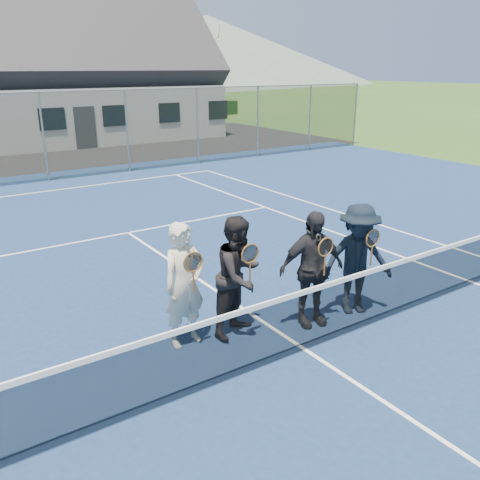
{
  "coord_description": "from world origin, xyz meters",
  "views": [
    {
      "loc": [
        -4.27,
        -4.65,
        3.8
      ],
      "look_at": [
        -0.09,
        1.5,
        1.25
      ],
      "focal_mm": 38.0,
      "sensor_mm": 36.0,
      "label": 1
    }
  ],
  "objects_px": {
    "player_b": "(239,276)",
    "player_c": "(312,269)",
    "tennis_net": "(307,317)",
    "player_d": "(357,259)",
    "player_a": "(184,285)",
    "clubhouse": "(65,62)"
  },
  "relations": [
    {
      "from": "player_b",
      "to": "player_c",
      "type": "bearing_deg",
      "value": -20.38
    },
    {
      "from": "tennis_net",
      "to": "player_d",
      "type": "bearing_deg",
      "value": 18.15
    },
    {
      "from": "player_a",
      "to": "player_c",
      "type": "bearing_deg",
      "value": -16.5
    },
    {
      "from": "tennis_net",
      "to": "clubhouse",
      "type": "height_order",
      "value": "clubhouse"
    },
    {
      "from": "tennis_net",
      "to": "player_d",
      "type": "height_order",
      "value": "player_d"
    },
    {
      "from": "player_a",
      "to": "player_d",
      "type": "xyz_separation_m",
      "value": [
        2.72,
        -0.66,
        -0.0
      ]
    },
    {
      "from": "player_a",
      "to": "player_d",
      "type": "distance_m",
      "value": 2.8
    },
    {
      "from": "clubhouse",
      "to": "player_b",
      "type": "distance_m",
      "value": 23.65
    },
    {
      "from": "tennis_net",
      "to": "player_d",
      "type": "distance_m",
      "value": 1.57
    },
    {
      "from": "player_a",
      "to": "clubhouse",
      "type": "bearing_deg",
      "value": 77.01
    },
    {
      "from": "clubhouse",
      "to": "player_a",
      "type": "distance_m",
      "value": 23.67
    },
    {
      "from": "tennis_net",
      "to": "player_b",
      "type": "height_order",
      "value": "player_b"
    },
    {
      "from": "tennis_net",
      "to": "player_c",
      "type": "distance_m",
      "value": 0.91
    },
    {
      "from": "tennis_net",
      "to": "player_a",
      "type": "height_order",
      "value": "player_a"
    },
    {
      "from": "clubhouse",
      "to": "player_d",
      "type": "height_order",
      "value": "clubhouse"
    },
    {
      "from": "player_a",
      "to": "player_c",
      "type": "distance_m",
      "value": 1.94
    },
    {
      "from": "clubhouse",
      "to": "player_c",
      "type": "bearing_deg",
      "value": -98.29
    },
    {
      "from": "player_c",
      "to": "player_d",
      "type": "relative_size",
      "value": 1.0
    },
    {
      "from": "player_b",
      "to": "player_c",
      "type": "height_order",
      "value": "same"
    },
    {
      "from": "player_c",
      "to": "player_d",
      "type": "xyz_separation_m",
      "value": [
        0.86,
        -0.11,
        -0.0
      ]
    },
    {
      "from": "clubhouse",
      "to": "player_b",
      "type": "height_order",
      "value": "clubhouse"
    },
    {
      "from": "player_b",
      "to": "player_a",
      "type": "bearing_deg",
      "value": 168.77
    }
  ]
}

